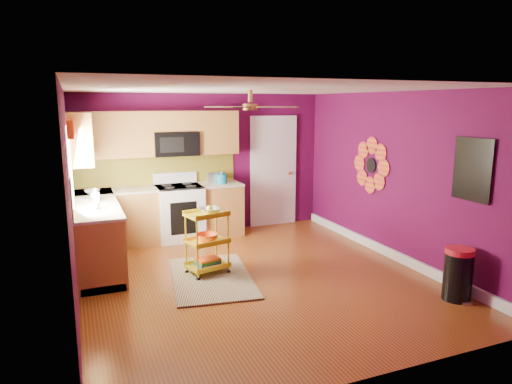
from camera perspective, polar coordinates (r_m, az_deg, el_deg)
name	(u,v)px	position (r m, az deg, el deg)	size (l,w,h in m)	color
ground	(256,278)	(6.30, 0.00, -10.66)	(5.00, 5.00, 0.00)	#673110
room_envelope	(258,158)	(5.90, 0.24, 4.28)	(4.54, 5.04, 2.52)	#51093A
lower_cabinets	(135,224)	(7.53, -14.87, -3.90)	(2.81, 2.31, 0.94)	#986129
electric_range	(179,212)	(7.99, -9.54, -2.47)	(0.76, 0.66, 1.13)	white
upper_cabinetry	(135,137)	(7.67, -14.94, 6.72)	(2.80, 2.30, 1.26)	#986129
left_window	(70,149)	(6.50, -22.22, 5.01)	(0.08, 1.35, 1.08)	white
panel_door	(273,172)	(8.75, 2.16, 2.46)	(0.95, 0.11, 2.15)	white
right_wall_art	(411,167)	(6.79, 18.86, 2.97)	(0.04, 2.74, 1.04)	black
ceiling_fan	(250,106)	(6.04, -0.72, 10.69)	(1.01, 1.01, 0.26)	#BF8C3F
shag_rug	(211,277)	(6.31, -5.58, -10.56)	(1.04, 1.69, 0.02)	black
rolling_cart	(208,239)	(6.31, -6.07, -5.90)	(0.61, 0.50, 0.97)	yellow
trash_can	(458,274)	(6.04, 23.93, -9.36)	(0.43, 0.43, 0.64)	black
teal_kettle	(222,179)	(8.04, -4.28, 1.67)	(0.18, 0.18, 0.21)	#137793
toaster	(213,177)	(8.15, -5.36, 1.82)	(0.22, 0.15, 0.18)	beige
soap_bottle_a	(96,195)	(6.93, -19.35, -0.34)	(0.09, 0.09, 0.19)	#EA3F72
soap_bottle_b	(95,194)	(7.06, -19.49, -0.23)	(0.13, 0.13, 0.17)	white
counter_dish	(92,192)	(7.58, -19.81, 0.05)	(0.24, 0.24, 0.06)	white
counter_cup	(95,206)	(6.43, -19.44, -1.65)	(0.11, 0.11, 0.09)	white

